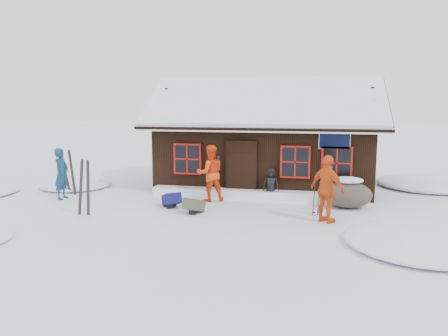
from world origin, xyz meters
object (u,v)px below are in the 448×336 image
(backpack_blue, at_px, (172,202))
(skier_orange_right, at_px, (327,189))
(skier_orange_left, at_px, (210,173))
(ski_poles, at_px, (317,194))
(ski_pair_left, at_px, (84,188))
(backpack_olive, at_px, (194,208))
(skier_crouched, at_px, (271,184))
(boulder, at_px, (347,194))
(skier_teal, at_px, (62,174))

(backpack_blue, bearing_deg, skier_orange_right, -46.46)
(skier_orange_left, distance_m, ski_poles, 3.84)
(ski_pair_left, relative_size, ski_poles, 1.29)
(backpack_olive, bearing_deg, backpack_blue, 161.69)
(skier_orange_left, bearing_deg, backpack_olive, 61.34)
(skier_crouched, distance_m, backpack_blue, 3.52)
(skier_orange_left, height_order, ski_poles, skier_orange_left)
(boulder, relative_size, ski_pair_left, 0.89)
(ski_pair_left, bearing_deg, skier_teal, 150.00)
(skier_orange_left, bearing_deg, skier_crouched, 168.48)
(ski_pair_left, height_order, backpack_blue, ski_pair_left)
(skier_orange_left, bearing_deg, ski_poles, 135.59)
(skier_orange_right, xyz_separation_m, ski_poles, (-0.28, 0.76, -0.33))
(skier_orange_right, relative_size, boulder, 1.24)
(ski_pair_left, bearing_deg, backpack_olive, 30.07)
(boulder, relative_size, backpack_olive, 2.50)
(skier_orange_right, bearing_deg, skier_orange_left, 13.87)
(skier_orange_left, bearing_deg, boulder, 153.76)
(skier_teal, bearing_deg, skier_crouched, -82.81)
(skier_teal, bearing_deg, skier_orange_right, -100.47)
(backpack_olive, bearing_deg, boulder, 34.34)
(skier_crouched, relative_size, boulder, 0.72)
(skier_teal, xyz_separation_m, ski_poles, (8.84, -0.46, -0.26))
(skier_teal, bearing_deg, ski_poles, -95.84)
(skier_crouched, height_order, boulder, skier_crouched)
(skier_teal, xyz_separation_m, backpack_blue, (4.20, -0.39, -0.73))
(skier_crouched, bearing_deg, backpack_olive, -142.44)
(skier_teal, relative_size, backpack_olive, 2.89)
(skier_teal, bearing_deg, boulder, -88.65)
(skier_teal, bearing_deg, skier_orange_left, -84.43)
(skier_teal, distance_m, skier_orange_left, 5.28)
(skier_orange_right, bearing_deg, backpack_olive, 37.57)
(ski_poles, height_order, backpack_olive, ski_poles)
(skier_orange_left, height_order, ski_pair_left, skier_orange_left)
(ski_poles, bearing_deg, skier_orange_right, -69.82)
(ski_pair_left, height_order, backpack_olive, ski_pair_left)
(ski_pair_left, relative_size, backpack_olive, 2.81)
(skier_crouched, relative_size, backpack_blue, 1.74)
(skier_teal, xyz_separation_m, skier_orange_right, (9.12, -1.22, 0.07))
(skier_orange_right, distance_m, skier_crouched, 3.14)
(skier_crouched, xyz_separation_m, backpack_olive, (-2.15, -2.27, -0.39))
(ski_pair_left, xyz_separation_m, backpack_blue, (2.25, 1.50, -0.66))
(skier_orange_left, xyz_separation_m, boulder, (4.60, -0.05, -0.51))
(ski_pair_left, height_order, ski_poles, ski_pair_left)
(skier_teal, distance_m, backpack_olive, 5.27)
(boulder, distance_m, ski_poles, 1.55)
(skier_crouched, distance_m, backpack_olive, 3.15)
(skier_orange_left, bearing_deg, ski_pair_left, 13.58)
(skier_crouched, distance_m, ski_poles, 2.35)
(skier_orange_right, bearing_deg, ski_pair_left, 46.28)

